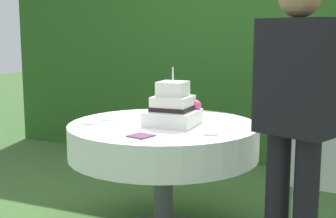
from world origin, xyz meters
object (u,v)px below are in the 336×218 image
(cake_table, at_px, (163,141))
(standing_person, at_px, (295,118))
(serving_plate_left, at_px, (109,119))
(serving_plate_right, at_px, (91,122))
(wedding_cake, at_px, (173,108))
(garden_chair, at_px, (327,171))
(serving_plate_far, at_px, (210,133))
(napkin_stack, at_px, (141,136))
(serving_plate_near, at_px, (168,114))

(cake_table, xyz_separation_m, standing_person, (0.90, -0.45, 0.30))
(serving_plate_left, distance_m, serving_plate_right, 0.17)
(wedding_cake, bearing_deg, standing_person, -28.23)
(serving_plate_left, distance_m, garden_chair, 1.44)
(serving_plate_far, height_order, napkin_stack, serving_plate_far)
(serving_plate_far, bearing_deg, serving_plate_left, 168.08)
(serving_plate_far, xyz_separation_m, serving_plate_right, (-0.82, -0.00, 0.00))
(napkin_stack, relative_size, standing_person, 0.08)
(serving_plate_near, height_order, napkin_stack, serving_plate_near)
(wedding_cake, distance_m, napkin_stack, 0.41)
(cake_table, height_order, standing_person, standing_person)
(cake_table, relative_size, serving_plate_right, 10.04)
(garden_chair, bearing_deg, napkin_stack, -154.33)
(napkin_stack, bearing_deg, serving_plate_left, 139.21)
(wedding_cake, height_order, serving_plate_right, wedding_cake)
(serving_plate_far, xyz_separation_m, napkin_stack, (-0.34, -0.22, -0.00))
(wedding_cake, distance_m, serving_plate_far, 0.37)
(serving_plate_left, bearing_deg, napkin_stack, -40.79)
(standing_person, bearing_deg, napkin_stack, 176.53)
(serving_plate_left, bearing_deg, wedding_cake, 1.15)
(serving_plate_far, bearing_deg, garden_chair, 21.58)
(serving_plate_far, bearing_deg, napkin_stack, -147.44)
(napkin_stack, distance_m, garden_chair, 1.10)
(serving_plate_far, relative_size, serving_plate_right, 0.83)
(cake_table, relative_size, serving_plate_left, 8.72)
(serving_plate_right, distance_m, napkin_stack, 0.53)
(serving_plate_left, relative_size, napkin_stack, 1.16)
(standing_person, bearing_deg, serving_plate_near, 142.42)
(serving_plate_right, xyz_separation_m, garden_chair, (1.45, 0.25, -0.21))
(garden_chair, xyz_separation_m, standing_person, (-0.12, -0.52, 0.39))
(serving_plate_far, bearing_deg, standing_person, -27.54)
(napkin_stack, height_order, garden_chair, garden_chair)
(serving_plate_right, relative_size, napkin_stack, 1.01)
(serving_plate_right, distance_m, garden_chair, 1.49)
(serving_plate_left, bearing_deg, standing_person, -18.49)
(serving_plate_far, relative_size, garden_chair, 0.11)
(serving_plate_near, distance_m, standing_person, 1.30)
(cake_table, relative_size, serving_plate_near, 10.72)
(serving_plate_near, distance_m, serving_plate_right, 0.61)
(serving_plate_far, bearing_deg, serving_plate_near, 134.30)
(wedding_cake, bearing_deg, serving_plate_left, -178.85)
(wedding_cake, distance_m, garden_chair, 1.00)
(serving_plate_far, distance_m, serving_plate_right, 0.82)
(cake_table, height_order, serving_plate_far, serving_plate_far)
(cake_table, distance_m, napkin_stack, 0.42)
(serving_plate_near, distance_m, garden_chair, 1.19)
(wedding_cake, xyz_separation_m, serving_plate_right, (-0.51, -0.18, -0.10))
(serving_plate_far, bearing_deg, wedding_cake, 150.64)
(wedding_cake, height_order, standing_person, standing_person)
(napkin_stack, xyz_separation_m, standing_person, (0.86, -0.05, 0.18))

